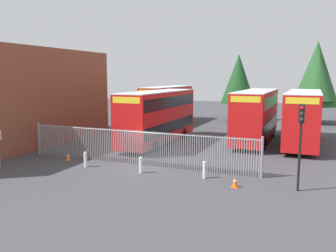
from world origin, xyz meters
TOP-DOWN VIEW (x-y plane):
  - ground_plane at (0.00, 8.00)m, footprint 100.00×100.00m
  - depot_building_brick at (-13.01, 1.24)m, footprint 7.13×19.03m
  - palisade_fence at (-0.60, 0.00)m, footprint 15.97×0.14m
  - double_decker_bus_near_gate at (-2.11, 6.95)m, footprint 2.54×10.81m
  - double_decker_bus_behind_fence_left at (9.09, 10.94)m, footprint 2.54×10.81m
  - double_decker_bus_behind_fence_right at (5.29, 11.06)m, footprint 2.54×10.81m
  - double_decker_bus_far_back at (-6.39, 19.16)m, footprint 2.54×10.81m
  - bollard_near_left at (-3.17, -1.80)m, footprint 0.20×0.20m
  - bollard_center_front at (0.66, -1.71)m, footprint 0.20×0.20m
  - bollard_near_right at (4.40, -1.29)m, footprint 0.20×0.20m
  - traffic_cone_by_gate at (-5.26, -0.84)m, footprint 0.34×0.34m
  - traffic_cone_mid_forecourt at (6.30, -2.21)m, footprint 0.34×0.34m
  - traffic_light_kerbside at (9.28, -1.58)m, footprint 0.28×0.33m
  - tree_tall_back at (9.97, 25.80)m, footprint 5.36×5.36m
  - tree_short_side at (1.00, 24.45)m, footprint 4.33×4.33m
  - tree_mid_row at (10.14, 24.90)m, footprint 3.93×3.93m

SIDE VIEW (x-z plane):
  - ground_plane at x=0.00m, z-range 0.00..0.00m
  - traffic_cone_by_gate at x=-5.26m, z-range -0.01..0.58m
  - traffic_cone_mid_forecourt at x=6.30m, z-range -0.01..0.58m
  - bollard_near_left at x=-3.17m, z-range 0.00..0.95m
  - bollard_center_front at x=0.66m, z-range 0.00..0.95m
  - bollard_near_right at x=4.40m, z-range 0.00..0.95m
  - palisade_fence at x=-0.60m, z-range 0.01..2.36m
  - double_decker_bus_near_gate at x=-2.11m, z-range 0.21..4.63m
  - double_decker_bus_behind_fence_left at x=9.09m, z-range 0.21..4.63m
  - double_decker_bus_behind_fence_right at x=5.29m, z-range 0.21..4.63m
  - double_decker_bus_far_back at x=-6.39m, z-range 0.21..4.63m
  - traffic_light_kerbside at x=9.28m, z-range 0.84..5.14m
  - depot_building_brick at x=-13.01m, z-range 0.00..7.88m
  - tree_short_side at x=1.00m, z-range 1.09..9.46m
  - tree_mid_row at x=10.14m, z-range 1.38..9.80m
  - tree_tall_back at x=9.97m, z-range 1.05..10.82m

